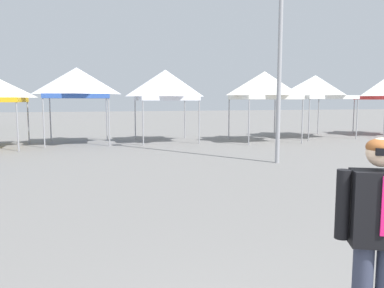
% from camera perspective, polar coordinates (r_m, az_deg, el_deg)
% --- Properties ---
extents(canopy_tent_center, '(3.01, 3.01, 3.58)m').
position_cam_1_polar(canopy_tent_center, '(18.90, -16.78, 8.70)').
color(canopy_tent_center, '#9E9EA3').
rests_on(canopy_tent_center, ground).
extents(canopy_tent_behind_center, '(2.87, 2.87, 3.55)m').
position_cam_1_polar(canopy_tent_behind_center, '(19.09, -3.98, 8.73)').
color(canopy_tent_behind_center, '#9E9EA3').
rests_on(canopy_tent_behind_center, ground).
extents(canopy_tent_left_of_center, '(3.00, 3.00, 3.48)m').
position_cam_1_polar(canopy_tent_left_of_center, '(19.50, 10.75, 8.56)').
color(canopy_tent_left_of_center, '#9E9EA3').
rests_on(canopy_tent_left_of_center, ground).
extents(canopy_tent_far_right, '(3.48, 3.48, 3.43)m').
position_cam_1_polar(canopy_tent_far_right, '(22.41, 17.89, 8.05)').
color(canopy_tent_far_right, '#9E9EA3').
rests_on(canopy_tent_far_right, ground).
extents(person_foreground, '(0.60, 0.40, 1.78)m').
position_cam_1_polar(person_foreground, '(3.44, 25.86, -11.60)').
color(person_foreground, '#33384C').
rests_on(person_foreground, ground).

